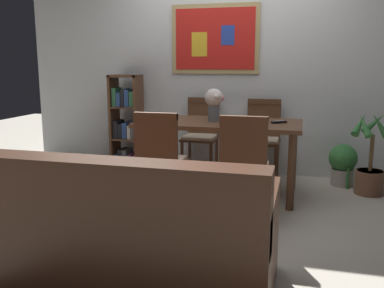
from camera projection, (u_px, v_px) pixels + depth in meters
The scene contains 13 objects.
ground_plane at pixel (204, 206), 3.96m from camera, with size 12.00×12.00×0.00m, color beige.
wall_back_with_painting at pixel (231, 64), 5.04m from camera, with size 5.20×0.14×2.60m.
dining_table at pixel (219, 131), 4.24m from camera, with size 1.61×0.82×0.74m.
dining_chair_near_right at pixel (245, 160), 3.47m from camera, with size 0.40×0.41×0.91m.
dining_chair_far_left at pixel (201, 130), 5.03m from camera, with size 0.40×0.41×0.91m.
dining_chair_far_right at pixel (263, 132), 4.83m from camera, with size 0.40×0.41×0.91m.
dining_chair_near_left at pixel (160, 154), 3.69m from camera, with size 0.40×0.41×0.91m.
leather_couch at pixel (118, 237), 2.48m from camera, with size 1.80×0.84×0.84m.
bookshelf at pixel (127, 126), 5.24m from camera, with size 0.36×0.28×1.18m.
potted_ivy at pixel (343, 164), 4.59m from camera, with size 0.30×0.30×0.55m.
potted_palm at pixel (370, 165), 4.28m from camera, with size 0.40×0.38×0.86m.
flower_vase at pixel (214, 101), 4.21m from camera, with size 0.19×0.18×0.32m.
tv_remote at pixel (279, 122), 4.10m from camera, with size 0.15×0.13×0.02m.
Camera 1 is at (0.86, -3.68, 1.32)m, focal length 39.61 mm.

